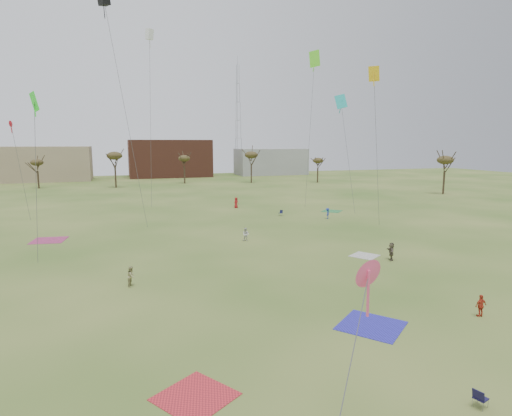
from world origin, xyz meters
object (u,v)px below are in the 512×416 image
object	(u,v)px
camp_chair_right	(281,214)
spectator_fore_a	(481,306)
camp_chair_center	(480,402)
radio_tower	(238,120)

from	to	relation	value
camp_chair_right	spectator_fore_a	bearing A→B (deg)	-38.02
camp_chair_center	camp_chair_right	bearing A→B (deg)	-29.20
spectator_fore_a	camp_chair_right	size ratio (longest dim) A/B	1.67
spectator_fore_a	camp_chair_right	world-z (taller)	spectator_fore_a
spectator_fore_a	camp_chair_center	size ratio (longest dim) A/B	1.67
spectator_fore_a	camp_chair_center	bearing A→B (deg)	43.62
spectator_fore_a	camp_chair_center	xyz separation A→B (m)	(-7.65, -7.42, -0.47)
spectator_fore_a	radio_tower	distance (m)	129.87
radio_tower	camp_chair_center	bearing A→B (deg)	-101.37
camp_chair_right	radio_tower	distance (m)	91.56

